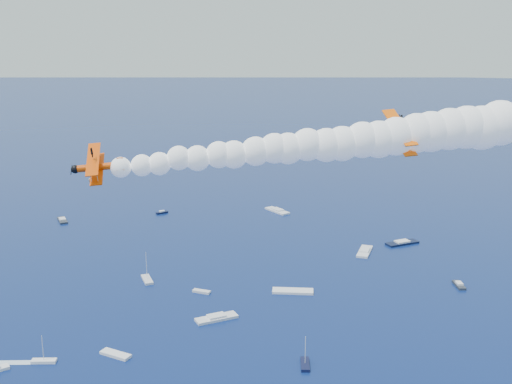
# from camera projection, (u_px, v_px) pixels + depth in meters

# --- Properties ---
(biplane_lead) EXTENTS (12.09, 13.50, 9.71)m
(biplane_lead) POSITION_uv_depth(u_px,v_px,m) (402.00, 136.00, 93.21)
(biplane_lead) COLOR #F85A05
(biplane_trail) EXTENTS (9.88, 11.23, 7.95)m
(biplane_trail) POSITION_uv_depth(u_px,v_px,m) (99.00, 167.00, 86.46)
(biplane_trail) COLOR #E94804
(smoke_trail_trail) EXTENTS (63.16, 45.18, 11.25)m
(smoke_trail_trail) POSITION_uv_depth(u_px,v_px,m) (317.00, 145.00, 89.92)
(smoke_trail_trail) COLOR white
(spectator_boats) EXTENTS (235.25, 172.62, 0.70)m
(spectator_boats) POSITION_uv_depth(u_px,v_px,m) (329.00, 302.00, 177.67)
(spectator_boats) COLOR white
(spectator_boats) RESTS_ON ground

